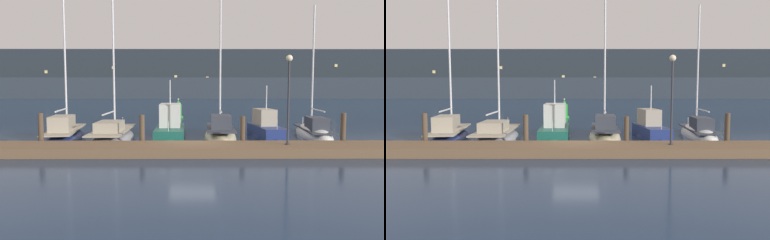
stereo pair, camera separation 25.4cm
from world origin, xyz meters
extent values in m
plane|color=#192D4C|center=(0.00, 0.00, 0.00)|extent=(400.00, 400.00, 0.00)
cube|color=brown|center=(0.00, -1.55, 0.23)|extent=(24.91, 2.80, 0.45)
cylinder|color=#4C3D2D|center=(-8.22, 0.10, 0.95)|extent=(0.28, 0.28, 1.91)
cylinder|color=#4C3D2D|center=(-2.74, 0.10, 0.91)|extent=(0.28, 0.28, 1.82)
cylinder|color=#4C3D2D|center=(2.74, 0.10, 0.87)|extent=(0.28, 0.28, 1.74)
cylinder|color=#4C3D2D|center=(8.22, 0.10, 0.96)|extent=(0.28, 0.28, 1.91)
ellipsoid|color=navy|center=(-8.03, 3.45, 0.00)|extent=(3.09, 8.13, 1.10)
cube|color=#A39984|center=(-8.03, 3.45, 0.64)|extent=(2.59, 6.83, 0.08)
cube|color=#A39984|center=(-7.89, 2.51, 1.13)|extent=(1.54, 2.68, 0.90)
cylinder|color=silver|center=(-8.12, 4.08, 4.91)|extent=(0.12, 0.12, 8.54)
cylinder|color=silver|center=(-7.88, 2.42, 1.94)|extent=(0.56, 3.34, 0.09)
cylinder|color=silver|center=(-8.54, 7.06, 0.89)|extent=(0.04, 0.04, 0.50)
ellipsoid|color=gray|center=(-5.01, 3.44, 0.00)|extent=(2.43, 8.13, 1.13)
cube|color=#A39984|center=(-5.01, 3.44, 0.62)|extent=(2.04, 6.83, 0.08)
cube|color=#A39984|center=(-5.00, 2.46, 0.95)|extent=(1.44, 2.61, 0.59)
cylinder|color=silver|center=(-5.02, 4.09, 6.30)|extent=(0.12, 0.12, 11.37)
cylinder|color=silver|center=(-5.00, 2.34, 1.76)|extent=(0.12, 3.49, 0.09)
cylinder|color=silver|center=(-5.04, 7.17, 0.87)|extent=(0.04, 0.04, 0.50)
ellipsoid|color=#195647|center=(-1.45, 4.58, 0.00)|extent=(2.05, 5.79, 0.97)
cube|color=#195647|center=(-1.45, 4.58, 0.33)|extent=(1.88, 5.21, 0.67)
cube|color=silver|center=(-1.45, 5.16, 1.43)|extent=(1.38, 2.55, 1.53)
cube|color=black|center=(-1.46, 6.31, 1.66)|extent=(1.20, 0.30, 0.68)
cylinder|color=silver|center=(-1.45, 4.70, 2.99)|extent=(0.07, 0.07, 1.58)
cylinder|color=silver|center=(-1.43, 2.16, 0.97)|extent=(0.04, 0.04, 0.60)
ellipsoid|color=beige|center=(1.85, 4.17, 0.00)|extent=(2.37, 7.04, 1.34)
cube|color=#333842|center=(1.85, 4.17, 0.68)|extent=(1.99, 5.91, 0.08)
cube|color=#333842|center=(1.81, 3.34, 1.14)|extent=(1.33, 2.28, 0.84)
cylinder|color=silver|center=(1.87, 4.73, 5.03)|extent=(0.12, 0.12, 8.71)
cylinder|color=silver|center=(1.81, 3.50, 1.81)|extent=(0.20, 2.45, 0.09)
cylinder|color=silver|center=(1.99, 7.36, 0.93)|extent=(0.04, 0.04, 0.50)
ellipsoid|color=navy|center=(4.86, 4.13, 0.00)|extent=(2.04, 5.10, 1.17)
cube|color=navy|center=(4.86, 4.13, 0.40)|extent=(1.87, 4.60, 0.80)
cube|color=#A39984|center=(4.81, 4.62, 1.33)|extent=(1.27, 2.28, 1.06)
cube|color=black|center=(4.71, 5.61, 1.49)|extent=(0.95, 0.32, 0.48)
cylinder|color=silver|center=(4.85, 4.23, 2.64)|extent=(0.07, 0.07, 1.55)
cylinder|color=silver|center=(5.07, 2.05, 1.10)|extent=(0.04, 0.04, 0.60)
ellipsoid|color=white|center=(8.26, 5.11, 0.00)|extent=(2.54, 7.74, 1.59)
cube|color=#333842|center=(8.26, 5.11, 0.49)|extent=(2.13, 6.50, 0.08)
cube|color=#333842|center=(8.17, 4.20, 0.93)|extent=(1.32, 2.52, 0.82)
cylinder|color=silver|center=(8.31, 5.72, 4.66)|extent=(0.12, 0.12, 8.35)
cylinder|color=silver|center=(8.15, 4.03, 1.83)|extent=(0.41, 3.38, 0.09)
cylinder|color=silver|center=(8.59, 8.59, 0.74)|extent=(0.04, 0.04, 0.50)
cylinder|color=green|center=(-1.37, 19.98, 0.08)|extent=(1.07, 1.07, 0.16)
cylinder|color=green|center=(-1.37, 19.98, 0.79)|extent=(0.71, 0.71, 1.27)
cone|color=green|center=(-1.37, 19.98, 1.68)|extent=(0.50, 0.50, 0.50)
sphere|color=#F9EAB7|center=(-1.37, 19.98, 1.98)|extent=(0.16, 0.16, 0.16)
cylinder|color=#2D2D33|center=(4.75, -1.58, 0.48)|extent=(0.24, 0.24, 0.06)
cylinder|color=#2D2D33|center=(4.75, -1.58, 2.55)|extent=(0.10, 0.10, 4.09)
sphere|color=#F9EAB7|center=(4.75, -1.58, 4.74)|extent=(0.32, 0.32, 0.32)
cube|color=#232B33|center=(0.00, 95.95, 6.99)|extent=(240.00, 16.00, 13.99)
cube|color=#2C363F|center=(-6.03, 85.95, 2.87)|extent=(144.00, 10.00, 5.74)
cube|color=#F4DB8C|center=(-4.14, 87.90, 6.12)|extent=(0.80, 0.10, 0.80)
cube|color=#F4DB8C|center=(41.90, 87.90, 9.32)|extent=(0.80, 0.10, 0.80)
cube|color=#F4DB8C|center=(-22.02, 87.90, 8.69)|extent=(0.80, 0.10, 0.80)
cube|color=#F4DB8C|center=(-30.98, 87.90, 2.88)|extent=(0.80, 0.10, 0.80)
cube|color=#F4DB8C|center=(-41.27, 87.90, 7.50)|extent=(0.80, 0.10, 0.80)
cube|color=#F4DB8C|center=(4.93, 87.90, 5.72)|extent=(0.80, 0.10, 0.80)
camera|label=1|loc=(-0.15, -20.08, 3.36)|focal=35.00mm
camera|label=2|loc=(0.10, -20.08, 3.36)|focal=35.00mm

